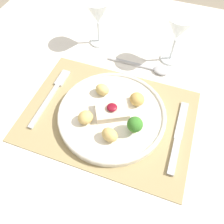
{
  "coord_description": "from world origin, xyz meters",
  "views": [
    {
      "loc": [
        0.11,
        -0.3,
        1.22
      ],
      "look_at": [
        0.01,
        0.0,
        0.75
      ],
      "focal_mm": 35.0,
      "sensor_mm": 36.0,
      "label": 1
    }
  ],
  "objects": [
    {
      "name": "knife",
      "position": [
        0.19,
        -0.01,
        0.73
      ],
      "size": [
        0.02,
        0.21,
        0.01
      ],
      "rotation": [
        0.0,
        0.0,
        -0.05
      ],
      "color": "#B2B2B7",
      "rests_on": "placemat"
    },
    {
      "name": "wine_glass_near",
      "position": [
        0.11,
        0.27,
        0.83
      ],
      "size": [
        0.08,
        0.08,
        0.15
      ],
      "color": "white",
      "rests_on": "dining_table"
    },
    {
      "name": "placemat",
      "position": [
        0.0,
        0.0,
        0.73
      ],
      "size": [
        0.44,
        0.32,
        0.0
      ],
      "primitive_type": "cube",
      "color": "#9E895B",
      "rests_on": "dining_table"
    },
    {
      "name": "spoon",
      "position": [
        0.07,
        0.21,
        0.73
      ],
      "size": [
        0.2,
        0.04,
        0.01
      ],
      "rotation": [
        0.0,
        0.0,
        -0.07
      ],
      "color": "#B2B2B7",
      "rests_on": "dining_table"
    },
    {
      "name": "dinner_plate",
      "position": [
        0.01,
        -0.0,
        0.74
      ],
      "size": [
        0.28,
        0.28,
        0.07
      ],
      "color": "silver",
      "rests_on": "placemat"
    },
    {
      "name": "wine_glass_far",
      "position": [
        -0.13,
        0.27,
        0.83
      ],
      "size": [
        0.08,
        0.08,
        0.15
      ],
      "color": "white",
      "rests_on": "dining_table"
    },
    {
      "name": "ground_plane",
      "position": [
        0.0,
        0.0,
        0.0
      ],
      "size": [
        8.0,
        8.0,
        0.0
      ],
      "primitive_type": "plane",
      "color": "gray"
    },
    {
      "name": "fork",
      "position": [
        -0.18,
        0.02,
        0.73
      ],
      "size": [
        0.02,
        0.21,
        0.01
      ],
      "rotation": [
        0.0,
        0.0,
        -0.03
      ],
      "color": "#B2B2B7",
      "rests_on": "placemat"
    },
    {
      "name": "dining_table",
      "position": [
        0.0,
        0.0,
        0.64
      ],
      "size": [
        1.16,
        1.25,
        0.73
      ],
      "color": "white",
      "rests_on": "ground_plane"
    }
  ]
}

